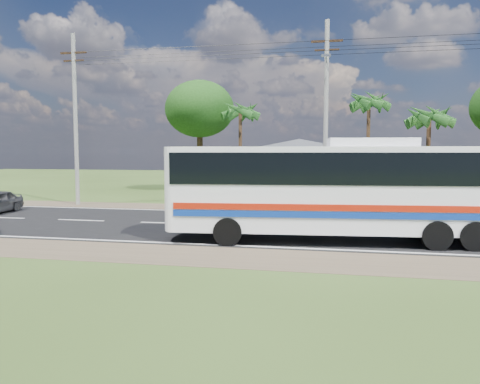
{
  "coord_description": "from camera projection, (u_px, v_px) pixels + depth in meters",
  "views": [
    {
      "loc": [
        3.57,
        -21.37,
        3.51
      ],
      "look_at": [
        -0.98,
        1.0,
        1.51
      ],
      "focal_mm": 35.0,
      "sensor_mm": 36.0,
      "label": 1
    }
  ],
  "objects": [
    {
      "name": "road",
      "position": [
        256.0,
        226.0,
        21.87
      ],
      "size": [
        120.0,
        16.0,
        0.03
      ],
      "color": "black",
      "rests_on": "ground"
    },
    {
      "name": "person",
      "position": [
        407.0,
        200.0,
        26.63
      ],
      "size": [
        0.58,
        0.43,
        1.47
      ],
      "primitive_type": "imported",
      "rotation": [
        0.0,
        0.0,
        3.29
      ],
      "color": "navy",
      "rests_on": "ground"
    },
    {
      "name": "ground",
      "position": [
        256.0,
        226.0,
        21.87
      ],
      "size": [
        120.0,
        120.0,
        0.0
      ],
      "primitive_type": "plane",
      "color": "#2B4017",
      "rests_on": "ground"
    },
    {
      "name": "utility_poles",
      "position": [
        320.0,
        112.0,
        27.17
      ],
      "size": [
        32.8,
        2.22,
        11.0
      ],
      "color": "#9E9E99",
      "rests_on": "ground"
    },
    {
      "name": "palm_near",
      "position": [
        429.0,
        117.0,
        30.23
      ],
      "size": [
        2.8,
        2.8,
        6.7
      ],
      "color": "#47301E",
      "rests_on": "ground"
    },
    {
      "name": "palm_mid",
      "position": [
        369.0,
        103.0,
        35.19
      ],
      "size": [
        2.8,
        2.8,
        8.2
      ],
      "color": "#47301E",
      "rests_on": "ground"
    },
    {
      "name": "palm_far",
      "position": [
        240.0,
        112.0,
        37.7
      ],
      "size": [
        2.8,
        2.8,
        7.7
      ],
      "color": "#47301E",
      "rests_on": "ground"
    },
    {
      "name": "coach_bus",
      "position": [
        342.0,
        183.0,
        17.92
      ],
      "size": [
        13.05,
        3.91,
        3.99
      ],
      "rotation": [
        0.0,
        0.0,
        0.09
      ],
      "color": "white",
      "rests_on": "ground"
    },
    {
      "name": "tree_behind_house",
      "position": [
        200.0,
        109.0,
        40.41
      ],
      "size": [
        6.0,
        6.0,
        9.61
      ],
      "color": "#47301E",
      "rests_on": "ground"
    },
    {
      "name": "house",
      "position": [
        299.0,
        163.0,
        34.13
      ],
      "size": [
        12.4,
        10.0,
        5.0
      ],
      "color": "tan",
      "rests_on": "ground"
    },
    {
      "name": "motorcycle",
      "position": [
        302.0,
        202.0,
        28.43
      ],
      "size": [
        1.61,
        0.93,
        0.8
      ],
      "primitive_type": "imported",
      "rotation": [
        0.0,
        0.0,
        1.29
      ],
      "color": "black",
      "rests_on": "ground"
    }
  ]
}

